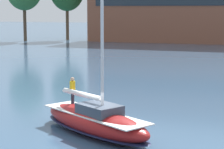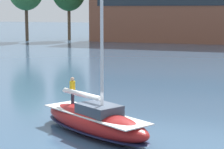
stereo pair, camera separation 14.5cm
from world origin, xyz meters
TOP-DOWN VIEW (x-y plane):
  - ground_plane at (0.00, 0.00)m, footprint 400.00×400.00m
  - waterfront_building at (-7.36, 74.59)m, footprint 41.81×16.07m
  - sailboat_main at (0.01, -0.01)m, footprint 8.62×6.49m

SIDE VIEW (x-z plane):
  - ground_plane at x=0.00m, z-range 0.00..0.00m
  - sailboat_main at x=0.01m, z-range -5.11..6.73m
  - waterfront_building at x=-7.36m, z-range 0.04..17.27m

